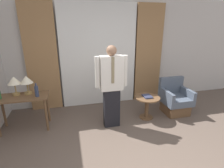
{
  "coord_description": "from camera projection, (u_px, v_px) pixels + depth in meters",
  "views": [
    {
      "loc": [
        -0.75,
        -1.59,
        2.07
      ],
      "look_at": [
        0.01,
        1.46,
        0.99
      ],
      "focal_mm": 28.0,
      "sensor_mm": 36.0,
      "label": 1
    }
  ],
  "objects": [
    {
      "name": "armchair",
      "position": [
        175.0,
        100.0,
        4.24
      ],
      "size": [
        0.63,
        0.63,
        0.84
      ],
      "color": "brown",
      "rests_on": "ground_plane"
    },
    {
      "name": "book",
      "position": [
        147.0,
        96.0,
        3.92
      ],
      "size": [
        0.18,
        0.24,
        0.03
      ],
      "color": "#2D334C",
      "rests_on": "side_table"
    },
    {
      "name": "side_table",
      "position": [
        147.0,
        104.0,
        3.97
      ],
      "size": [
        0.56,
        0.56,
        0.52
      ],
      "color": "brown",
      "rests_on": "ground_plane"
    },
    {
      "name": "person",
      "position": [
        112.0,
        85.0,
        3.48
      ],
      "size": [
        0.65,
        0.21,
        1.7
      ],
      "color": "black",
      "rests_on": "ground_plane"
    },
    {
      "name": "wall_back",
      "position": [
        98.0,
        53.0,
        4.54
      ],
      "size": [
        10.0,
        0.06,
        2.7
      ],
      "color": "beige",
      "rests_on": "ground_plane"
    },
    {
      "name": "bottle_by_lamp",
      "position": [
        37.0,
        91.0,
        3.39
      ],
      "size": [
        0.07,
        0.07,
        0.27
      ],
      "color": "#2D3851",
      "rests_on": "desk"
    },
    {
      "name": "table_lamp_right",
      "position": [
        26.0,
        81.0,
        3.47
      ],
      "size": [
        0.25,
        0.25,
        0.38
      ],
      "color": "#9E7F47",
      "rests_on": "desk"
    },
    {
      "name": "desk",
      "position": [
        22.0,
        102.0,
        3.48
      ],
      "size": [
        1.0,
        0.5,
        0.72
      ],
      "color": "brown",
      "rests_on": "ground_plane"
    },
    {
      "name": "curtain_drape_right",
      "position": [
        148.0,
        54.0,
        4.76
      ],
      "size": [
        0.74,
        0.06,
        2.58
      ],
      "color": "#997047",
      "rests_on": "ground_plane"
    },
    {
      "name": "curtain_sheer_center",
      "position": [
        99.0,
        56.0,
        4.44
      ],
      "size": [
        1.92,
        0.06,
        2.58
      ],
      "color": "white",
      "rests_on": "ground_plane"
    },
    {
      "name": "curtain_drape_left",
      "position": [
        42.0,
        59.0,
        4.13
      ],
      "size": [
        0.74,
        0.06,
        2.58
      ],
      "color": "#997047",
      "rests_on": "ground_plane"
    },
    {
      "name": "table_lamp_left",
      "position": [
        14.0,
        82.0,
        3.42
      ],
      "size": [
        0.25,
        0.25,
        0.38
      ],
      "color": "#9E7F47",
      "rests_on": "desk"
    }
  ]
}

